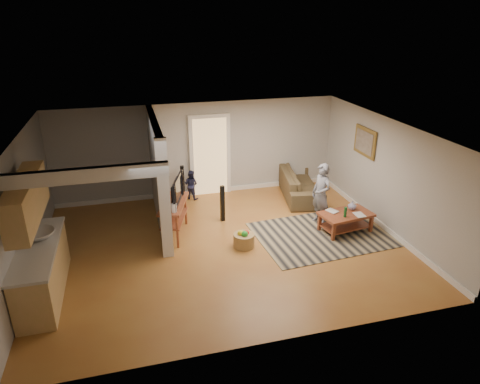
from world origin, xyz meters
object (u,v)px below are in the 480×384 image
object	(u,v)px
sofa	(299,195)
speaker_left	(222,203)
coffee_table	(346,217)
toy_basket	(244,240)
speaker_right	(183,183)
toddler	(192,198)
tv_console	(174,206)
child	(319,223)

from	to	relation	value
sofa	speaker_left	bearing A→B (deg)	123.37
coffee_table	toy_basket	xyz separation A→B (m)	(-2.42, -0.09, -0.19)
speaker_right	sofa	bearing A→B (deg)	1.23
sofa	toddler	size ratio (longest dim) A/B	2.86
tv_console	child	distance (m)	3.44
speaker_right	toddler	bearing A→B (deg)	10.40
sofa	toddler	bearing A→B (deg)	90.60
speaker_right	toy_basket	world-z (taller)	speaker_right
tv_console	sofa	bearing A→B (deg)	39.58
speaker_left	child	size ratio (longest dim) A/B	0.61
coffee_table	tv_console	distance (m)	3.85
coffee_table	child	xyz separation A→B (m)	(-0.40, 0.53, -0.35)
sofa	toddler	distance (m)	2.92
speaker_left	toddler	distance (m)	1.65
speaker_left	toy_basket	xyz separation A→B (m)	(0.16, -1.32, -0.28)
speaker_left	speaker_right	size ratio (longest dim) A/B	0.95
speaker_left	toddler	xyz separation A→B (m)	(-0.51, 1.50, -0.45)
tv_console	child	bearing A→B (deg)	12.95
speaker_right	child	bearing A→B (deg)	-26.73
toy_basket	child	bearing A→B (deg)	17.05
coffee_table	toddler	distance (m)	4.14
sofa	toy_basket	size ratio (longest dim) A/B	5.11
speaker_left	coffee_table	bearing A→B (deg)	-34.53
toddler	coffee_table	bearing A→B (deg)	177.86
speaker_left	toddler	bearing A→B (deg)	99.86
child	speaker_left	bearing A→B (deg)	-123.12
toy_basket	sofa	bearing A→B (deg)	46.51
sofa	speaker_right	xyz separation A→B (m)	(-3.10, 0.50, 0.47)
sofa	tv_console	size ratio (longest dim) A/B	1.70
toy_basket	child	distance (m)	2.12
coffee_table	child	distance (m)	0.75
tv_console	speaker_right	distance (m)	2.01
coffee_table	sofa	bearing A→B (deg)	95.49
child	toddler	world-z (taller)	child
tv_console	child	world-z (taller)	tv_console
coffee_table	toddler	size ratio (longest dim) A/B	1.56
child	toy_basket	bearing A→B (deg)	-88.17
tv_console	toddler	distance (m)	2.18
toy_basket	toddler	size ratio (longest dim) A/B	0.56
child	tv_console	bearing A→B (deg)	-109.62
toy_basket	child	xyz separation A→B (m)	(2.02, 0.62, -0.16)
sofa	child	bearing A→B (deg)	-175.76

